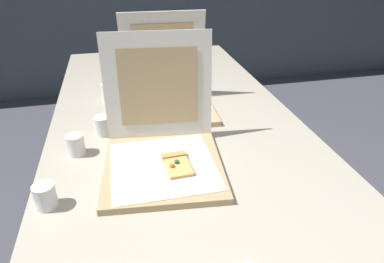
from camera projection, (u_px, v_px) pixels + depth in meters
The scene contains 7 objects.
table at pixel (178, 135), 1.35m from camera, with size 0.99×2.17×0.75m.
pizza_box_front at pixel (163, 148), 1.08m from camera, with size 0.41×0.45×0.39m.
pizza_box_middle at pixel (168, 95), 1.45m from camera, with size 0.38×0.38×0.39m.
cup_white_near_center at pixel (76, 145), 1.13m from camera, with size 0.06×0.06×0.07m, color white.
cup_white_far at pixel (108, 91), 1.53m from camera, with size 0.06×0.06×0.07m, color white.
cup_white_mid at pixel (102, 126), 1.25m from camera, with size 0.06×0.06×0.07m, color white.
cup_white_near_left at pixel (45, 196), 0.91m from camera, with size 0.06×0.06×0.07m, color white.
Camera 1 is at (-0.20, -0.55, 1.39)m, focal length 31.35 mm.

